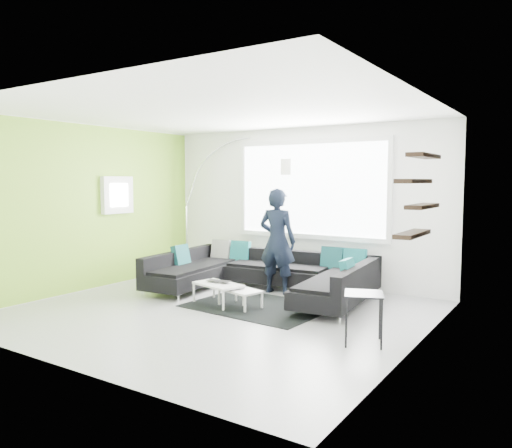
# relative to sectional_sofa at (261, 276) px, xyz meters

# --- Properties ---
(ground) EXTENTS (5.50, 5.50, 0.00)m
(ground) POSITION_rel_sectional_sofa_xyz_m (0.05, -1.21, -0.32)
(ground) COLOR gray
(ground) RESTS_ON ground
(room_shell) EXTENTS (5.54, 5.04, 2.82)m
(room_shell) POSITION_rel_sectional_sofa_xyz_m (0.08, -1.00, 1.49)
(room_shell) COLOR white
(room_shell) RESTS_ON ground
(sectional_sofa) EXTENTS (3.56, 2.39, 0.73)m
(sectional_sofa) POSITION_rel_sectional_sofa_xyz_m (0.00, 0.00, 0.00)
(sectional_sofa) COLOR black
(sectional_sofa) RESTS_ON ground
(rug) EXTENTS (2.07, 1.57, 0.01)m
(rug) POSITION_rel_sectional_sofa_xyz_m (0.35, -0.63, -0.32)
(rug) COLOR black
(rug) RESTS_ON ground
(coffee_table) EXTENTS (1.08, 0.79, 0.32)m
(coffee_table) POSITION_rel_sectional_sofa_xyz_m (-0.04, -0.82, -0.16)
(coffee_table) COLOR silver
(coffee_table) RESTS_ON ground
(arc_lamp) EXTENTS (2.70, 1.59, 2.69)m
(arc_lamp) POSITION_rel_sectional_sofa_xyz_m (-2.37, 0.93, 1.02)
(arc_lamp) COLOR silver
(arc_lamp) RESTS_ON ground
(side_table) EXTENTS (0.55, 0.55, 0.58)m
(side_table) POSITION_rel_sectional_sofa_xyz_m (2.26, -1.38, -0.03)
(side_table) COLOR black
(side_table) RESTS_ON ground
(person) EXTENTS (0.71, 0.53, 1.73)m
(person) POSITION_rel_sectional_sofa_xyz_m (0.13, 0.29, 0.54)
(person) COLOR black
(person) RESTS_ON ground
(laptop) EXTENTS (0.44, 0.34, 0.03)m
(laptop) POSITION_rel_sectional_sofa_xyz_m (-0.25, -0.83, 0.01)
(laptop) COLOR black
(laptop) RESTS_ON coffee_table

